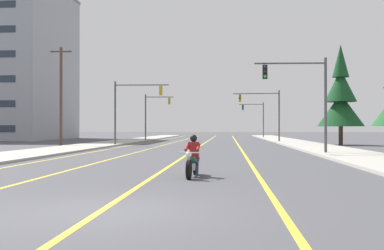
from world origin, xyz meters
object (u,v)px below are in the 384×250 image
object	(u,v)px
traffic_signal_near_left	(131,103)
traffic_signal_mid_right	(265,108)
conifer_tree_right_verge_far	(341,99)
utility_pole_left_near	(61,95)
traffic_signal_far_right	(256,115)
traffic_signal_mid_left	(153,111)
motorcycle_with_rider	(193,160)
traffic_signal_near_right	(305,91)

from	to	relation	value
traffic_signal_near_left	traffic_signal_mid_right	world-z (taller)	same
traffic_signal_near_left	conifer_tree_right_verge_far	xyz separation A→B (m)	(20.61, 3.39, 0.51)
traffic_signal_mid_right	utility_pole_left_near	xyz separation A→B (m)	(-19.93, -14.04, 0.66)
traffic_signal_far_right	conifer_tree_right_verge_far	world-z (taller)	conifer_tree_right_verge_far
traffic_signal_mid_left	traffic_signal_far_right	size ratio (longest dim) A/B	1.00
motorcycle_with_rider	utility_pole_left_near	size ratio (longest dim) A/B	0.24
traffic_signal_near_right	traffic_signal_mid_right	size ratio (longest dim) A/B	1.00
traffic_signal_mid_right	utility_pole_left_near	size ratio (longest dim) A/B	0.67
traffic_signal_mid_right	traffic_signal_near_right	bearing A→B (deg)	-89.08
traffic_signal_near_right	traffic_signal_far_right	size ratio (longest dim) A/B	1.00
traffic_signal_near_left	conifer_tree_right_verge_far	world-z (taller)	conifer_tree_right_verge_far
traffic_signal_mid_right	utility_pole_left_near	bearing A→B (deg)	-144.84
motorcycle_with_rider	traffic_signal_mid_right	size ratio (longest dim) A/B	0.35
traffic_signal_mid_left	conifer_tree_right_verge_far	xyz separation A→B (m)	(21.17, -13.73, 0.60)
traffic_signal_mid_right	traffic_signal_mid_left	xyz separation A→B (m)	(-14.37, 5.26, -0.11)
motorcycle_with_rider	conifer_tree_right_verge_far	size ratio (longest dim) A/B	0.22
motorcycle_with_rider	traffic_signal_far_right	world-z (taller)	traffic_signal_far_right
traffic_signal_near_left	traffic_signal_mid_left	world-z (taller)	same
traffic_signal_mid_right	conifer_tree_right_verge_far	bearing A→B (deg)	-51.28
motorcycle_with_rider	traffic_signal_mid_left	distance (m)	46.18
motorcycle_with_rider	traffic_signal_near_right	xyz separation A→B (m)	(6.16, 14.14, 3.50)
motorcycle_with_rider	traffic_signal_near_right	distance (m)	15.81
motorcycle_with_rider	traffic_signal_far_right	size ratio (longest dim) A/B	0.35
traffic_signal_near_right	conifer_tree_right_verge_far	distance (m)	18.51
motorcycle_with_rider	utility_pole_left_near	bearing A→B (deg)	118.68
motorcycle_with_rider	conifer_tree_right_verge_far	bearing A→B (deg)	68.30
utility_pole_left_near	traffic_signal_far_right	bearing A→B (deg)	62.58
traffic_signal_near_right	traffic_signal_mid_right	world-z (taller)	same
traffic_signal_near_right	utility_pole_left_near	distance (m)	23.53
utility_pole_left_near	traffic_signal_near_right	bearing A→B (deg)	-30.11
utility_pole_left_near	motorcycle_with_rider	bearing A→B (deg)	-61.32
traffic_signal_near_left	motorcycle_with_rider	bearing A→B (deg)	-73.97
traffic_signal_near_left	utility_pole_left_near	world-z (taller)	utility_pole_left_near
traffic_signal_mid_right	conifer_tree_right_verge_far	distance (m)	10.87
traffic_signal_far_right	utility_pole_left_near	distance (m)	44.39
traffic_signal_mid_left	conifer_tree_right_verge_far	distance (m)	25.24
motorcycle_with_rider	utility_pole_left_near	xyz separation A→B (m)	(-14.19, 25.94, 4.21)
motorcycle_with_rider	traffic_signal_mid_left	bearing A→B (deg)	100.80
traffic_signal_far_right	conifer_tree_right_verge_far	distance (m)	34.42
traffic_signal_near_right	traffic_signal_mid_left	distance (m)	34.43
traffic_signal_near_right	traffic_signal_mid_right	xyz separation A→B (m)	(-0.42, 25.84, 0.06)
traffic_signal_mid_right	traffic_signal_mid_left	size ratio (longest dim) A/B	1.00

